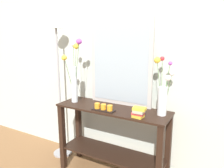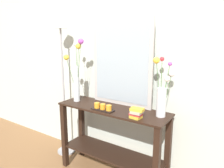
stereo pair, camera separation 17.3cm
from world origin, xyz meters
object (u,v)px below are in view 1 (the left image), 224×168
at_px(console_table, 112,134).
at_px(tall_vase_left, 74,74).
at_px(candle_tray, 103,108).
at_px(floor_lamp, 58,67).
at_px(mirror_leaning, 120,63).
at_px(book_stack, 139,112).
at_px(vase_right, 163,93).

height_order(console_table, tall_vase_left, tall_vase_left).
bearing_deg(candle_tray, console_table, 72.50).
xyz_separation_m(console_table, tall_vase_left, (-0.48, -0.02, 0.63)).
bearing_deg(console_table, floor_lamp, 174.12).
relative_size(mirror_leaning, book_stack, 7.16).
bearing_deg(vase_right, candle_tray, -162.45).
bearing_deg(tall_vase_left, console_table, 2.18).
xyz_separation_m(mirror_leaning, candle_tray, (-0.05, -0.27, -0.43)).
relative_size(mirror_leaning, vase_right, 1.68).
bearing_deg(book_stack, tall_vase_left, 173.02).
bearing_deg(floor_lamp, candle_tray, -14.47).
relative_size(vase_right, floor_lamp, 0.32).
distance_m(candle_tray, floor_lamp, 0.86).
height_order(mirror_leaning, candle_tray, mirror_leaning).
bearing_deg(floor_lamp, mirror_leaning, 5.35).
bearing_deg(console_table, tall_vase_left, -177.82).
relative_size(vase_right, book_stack, 4.28).
bearing_deg(book_stack, console_table, 161.07).
bearing_deg(tall_vase_left, book_stack, -6.98).
distance_m(vase_right, candle_tray, 0.61).
bearing_deg(vase_right, tall_vase_left, -175.52).
bearing_deg(console_table, book_stack, -18.93).
xyz_separation_m(tall_vase_left, vase_right, (0.99, 0.08, -0.11)).
bearing_deg(candle_tray, book_stack, -0.61).
bearing_deg(console_table, mirror_leaning, 84.56).
bearing_deg(mirror_leaning, tall_vase_left, -160.20).
xyz_separation_m(console_table, mirror_leaning, (0.02, 0.16, 0.76)).
distance_m(candle_tray, book_stack, 0.38).
bearing_deg(candle_tray, tall_vase_left, 167.61).
height_order(tall_vase_left, book_stack, tall_vase_left).
distance_m(vase_right, book_stack, 0.30).
height_order(console_table, floor_lamp, floor_lamp).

